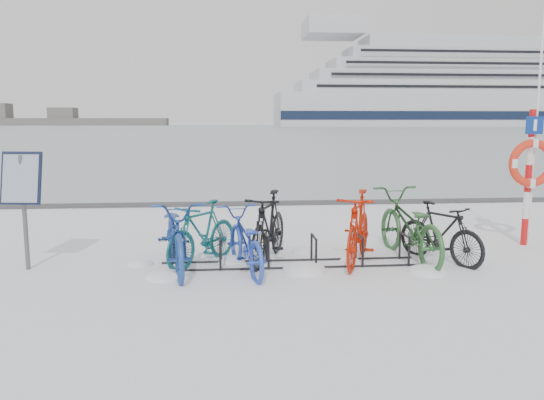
{
  "coord_description": "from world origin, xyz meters",
  "views": [
    {
      "loc": [
        -0.96,
        -7.91,
        2.21
      ],
      "look_at": [
        -0.24,
        0.6,
        0.93
      ],
      "focal_mm": 35.0,
      "sensor_mm": 36.0,
      "label": 1
    }
  ],
  "objects_px": {
    "bike_rack": "(291,254)",
    "cruise_ferry": "(461,93)",
    "lifebuoy_station": "(532,164)",
    "info_board": "(22,185)"
  },
  "relations": [
    {
      "from": "bike_rack",
      "to": "cruise_ferry",
      "type": "relative_size",
      "value": 0.03
    },
    {
      "from": "bike_rack",
      "to": "lifebuoy_station",
      "type": "xyz_separation_m",
      "value": [
        4.35,
        0.93,
        1.29
      ]
    },
    {
      "from": "lifebuoy_station",
      "to": "cruise_ferry",
      "type": "xyz_separation_m",
      "value": [
        86.19,
        194.91,
        11.63
      ]
    },
    {
      "from": "cruise_ferry",
      "to": "lifebuoy_station",
      "type": "bearing_deg",
      "value": -113.86
    },
    {
      "from": "info_board",
      "to": "lifebuoy_station",
      "type": "bearing_deg",
      "value": 14.5
    },
    {
      "from": "info_board",
      "to": "cruise_ferry",
      "type": "xyz_separation_m",
      "value": [
        94.52,
        195.76,
        11.82
      ]
    },
    {
      "from": "info_board",
      "to": "cruise_ferry",
      "type": "height_order",
      "value": "cruise_ferry"
    },
    {
      "from": "bike_rack",
      "to": "lifebuoy_station",
      "type": "distance_m",
      "value": 4.63
    },
    {
      "from": "info_board",
      "to": "cruise_ferry",
      "type": "distance_m",
      "value": 217.71
    },
    {
      "from": "lifebuoy_station",
      "to": "cruise_ferry",
      "type": "height_order",
      "value": "cruise_ferry"
    }
  ]
}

